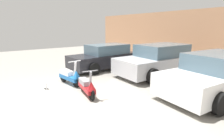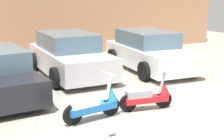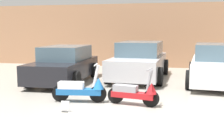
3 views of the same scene
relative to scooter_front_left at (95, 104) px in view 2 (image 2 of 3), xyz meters
name	(u,v)px [view 2 (image 2 of 3)]	position (x,y,z in m)	size (l,w,h in m)	color
ground_plane	(148,120)	(1.06, -0.62, -0.37)	(28.00, 28.00, 0.00)	#9E998E
wall_back	(37,20)	(1.06, 7.86, 1.30)	(19.60, 0.12, 3.33)	tan
scooter_front_left	(95,104)	(0.00, 0.00, 0.00)	(1.49, 0.55, 1.04)	black
scooter_front_right	(148,96)	(1.46, -0.03, -0.03)	(1.38, 0.55, 0.97)	black
car_rear_center	(69,55)	(1.07, 4.21, 0.34)	(2.26, 4.42, 1.48)	#B7B7BC
car_rear_right	(149,51)	(3.98, 3.61, 0.32)	(2.36, 4.40, 1.44)	white
placard_near_left_scooter	(112,130)	(-0.09, -0.96, -0.26)	(0.20, 0.12, 0.26)	black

